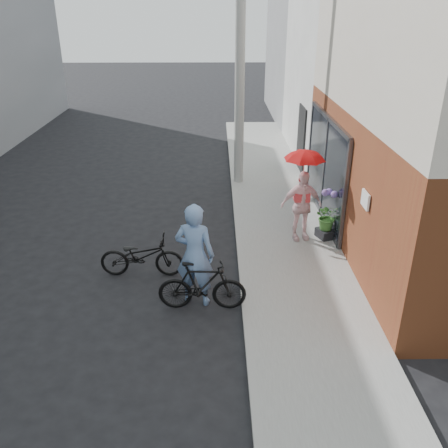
{
  "coord_description": "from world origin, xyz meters",
  "views": [
    {
      "loc": [
        0.44,
        -7.81,
        5.07
      ],
      "look_at": [
        0.58,
        0.73,
        1.1
      ],
      "focal_mm": 38.0,
      "sensor_mm": 36.0,
      "label": 1
    }
  ],
  "objects_px": {
    "utility_pole": "(240,66)",
    "planter": "(326,233)",
    "bike_right": "(202,286)",
    "kimono_woman": "(301,206)",
    "officer": "(195,255)",
    "bike_left": "(142,256)"
  },
  "relations": [
    {
      "from": "officer",
      "to": "kimono_woman",
      "type": "relative_size",
      "value": 1.21
    },
    {
      "from": "officer",
      "to": "planter",
      "type": "relative_size",
      "value": 5.06
    },
    {
      "from": "officer",
      "to": "planter",
      "type": "bearing_deg",
      "value": -127.59
    },
    {
      "from": "utility_pole",
      "to": "bike_right",
      "type": "xyz_separation_m",
      "value": [
        -0.94,
        -6.57,
        -3.02
      ]
    },
    {
      "from": "officer",
      "to": "utility_pole",
      "type": "bearing_deg",
      "value": -86.59
    },
    {
      "from": "officer",
      "to": "bike_left",
      "type": "distance_m",
      "value": 1.6
    },
    {
      "from": "bike_right",
      "to": "bike_left",
      "type": "bearing_deg",
      "value": 48.19
    },
    {
      "from": "utility_pole",
      "to": "bike_right",
      "type": "bearing_deg",
      "value": -98.14
    },
    {
      "from": "bike_right",
      "to": "planter",
      "type": "bearing_deg",
      "value": -44.95
    },
    {
      "from": "bike_left",
      "to": "bike_right",
      "type": "relative_size",
      "value": 1.06
    },
    {
      "from": "bike_right",
      "to": "planter",
      "type": "relative_size",
      "value": 4.07
    },
    {
      "from": "bike_left",
      "to": "kimono_woman",
      "type": "relative_size",
      "value": 1.03
    },
    {
      "from": "utility_pole",
      "to": "planter",
      "type": "xyz_separation_m",
      "value": [
        1.88,
        -3.92,
        -3.28
      ]
    },
    {
      "from": "utility_pole",
      "to": "kimono_woman",
      "type": "height_order",
      "value": "utility_pole"
    },
    {
      "from": "officer",
      "to": "planter",
      "type": "distance_m",
      "value": 3.89
    },
    {
      "from": "kimono_woman",
      "to": "planter",
      "type": "relative_size",
      "value": 4.17
    },
    {
      "from": "officer",
      "to": "bike_right",
      "type": "height_order",
      "value": "officer"
    },
    {
      "from": "officer",
      "to": "bike_left",
      "type": "relative_size",
      "value": 1.18
    },
    {
      "from": "officer",
      "to": "kimono_woman",
      "type": "height_order",
      "value": "officer"
    },
    {
      "from": "planter",
      "to": "bike_right",
      "type": "bearing_deg",
      "value": -136.85
    },
    {
      "from": "bike_right",
      "to": "kimono_woman",
      "type": "height_order",
      "value": "kimono_woman"
    },
    {
      "from": "officer",
      "to": "bike_right",
      "type": "bearing_deg",
      "value": 132.48
    }
  ]
}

